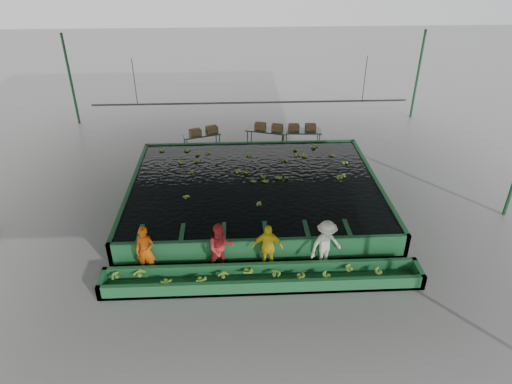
{
  "coord_description": "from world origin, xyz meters",
  "views": [
    {
      "loc": [
        -0.74,
        -14.53,
        9.68
      ],
      "look_at": [
        0.0,
        0.5,
        1.0
      ],
      "focal_mm": 32.0,
      "sensor_mm": 36.0,
      "label": 1
    }
  ],
  "objects_px": {
    "worker_c": "(268,247)",
    "worker_d": "(326,245)",
    "packing_table_mid": "(267,138)",
    "box_stack_mid": "(269,130)",
    "box_stack_right": "(302,130)",
    "packing_table_right": "(300,139)",
    "box_stack_left": "(204,134)",
    "sorting_trough": "(262,278)",
    "worker_b": "(221,248)",
    "worker_a": "(145,251)",
    "packing_table_left": "(202,141)",
    "flotation_tank": "(255,191)"
  },
  "relations": [
    {
      "from": "worker_b",
      "to": "box_stack_left",
      "type": "relative_size",
      "value": 1.23
    },
    {
      "from": "worker_a",
      "to": "packing_table_right",
      "type": "bearing_deg",
      "value": 63.97
    },
    {
      "from": "sorting_trough",
      "to": "worker_a",
      "type": "height_order",
      "value": "worker_a"
    },
    {
      "from": "worker_c",
      "to": "worker_d",
      "type": "distance_m",
      "value": 1.88
    },
    {
      "from": "box_stack_right",
      "to": "flotation_tank",
      "type": "bearing_deg",
      "value": -116.48
    },
    {
      "from": "worker_a",
      "to": "worker_d",
      "type": "relative_size",
      "value": 0.97
    },
    {
      "from": "sorting_trough",
      "to": "packing_table_right",
      "type": "distance_m",
      "value": 10.64
    },
    {
      "from": "packing_table_right",
      "to": "flotation_tank",
      "type": "bearing_deg",
      "value": -116.21
    },
    {
      "from": "packing_table_mid",
      "to": "worker_b",
      "type": "bearing_deg",
      "value": -102.63
    },
    {
      "from": "flotation_tank",
      "to": "sorting_trough",
      "type": "distance_m",
      "value": 5.1
    },
    {
      "from": "flotation_tank",
      "to": "box_stack_mid",
      "type": "xyz_separation_m",
      "value": [
        0.96,
        5.34,
        0.49
      ]
    },
    {
      "from": "worker_c",
      "to": "worker_d",
      "type": "relative_size",
      "value": 0.96
    },
    {
      "from": "worker_d",
      "to": "box_stack_left",
      "type": "bearing_deg",
      "value": 90.66
    },
    {
      "from": "packing_table_mid",
      "to": "worker_c",
      "type": "bearing_deg",
      "value": -93.95
    },
    {
      "from": "worker_c",
      "to": "box_stack_mid",
      "type": "relative_size",
      "value": 1.19
    },
    {
      "from": "worker_c",
      "to": "packing_table_mid",
      "type": "height_order",
      "value": "worker_c"
    },
    {
      "from": "worker_a",
      "to": "packing_table_right",
      "type": "height_order",
      "value": "worker_a"
    },
    {
      "from": "worker_d",
      "to": "packing_table_mid",
      "type": "height_order",
      "value": "worker_d"
    },
    {
      "from": "packing_table_left",
      "to": "packing_table_right",
      "type": "relative_size",
      "value": 0.91
    },
    {
      "from": "worker_c",
      "to": "box_stack_right",
      "type": "height_order",
      "value": "worker_c"
    },
    {
      "from": "flotation_tank",
      "to": "worker_c",
      "type": "bearing_deg",
      "value": -87.24
    },
    {
      "from": "worker_b",
      "to": "worker_c",
      "type": "distance_m",
      "value": 1.5
    },
    {
      "from": "worker_b",
      "to": "box_stack_mid",
      "type": "bearing_deg",
      "value": 62.76
    },
    {
      "from": "sorting_trough",
      "to": "packing_table_right",
      "type": "bearing_deg",
      "value": 76.02
    },
    {
      "from": "worker_a",
      "to": "packing_table_mid",
      "type": "height_order",
      "value": "worker_a"
    },
    {
      "from": "flotation_tank",
      "to": "box_stack_right",
      "type": "distance_m",
      "value": 5.93
    },
    {
      "from": "worker_a",
      "to": "box_stack_right",
      "type": "xyz_separation_m",
      "value": [
        6.31,
        9.59,
        0.07
      ]
    },
    {
      "from": "packing_table_mid",
      "to": "packing_table_left",
      "type": "bearing_deg",
      "value": -177.28
    },
    {
      "from": "packing_table_right",
      "to": "box_stack_mid",
      "type": "bearing_deg",
      "value": 175.67
    },
    {
      "from": "worker_a",
      "to": "worker_b",
      "type": "height_order",
      "value": "worker_b"
    },
    {
      "from": "worker_c",
      "to": "box_stack_right",
      "type": "bearing_deg",
      "value": 81.37
    },
    {
      "from": "sorting_trough",
      "to": "packing_table_mid",
      "type": "bearing_deg",
      "value": 85.23
    },
    {
      "from": "packing_table_left",
      "to": "box_stack_left",
      "type": "xyz_separation_m",
      "value": [
        0.11,
        -0.01,
        0.42
      ]
    },
    {
      "from": "worker_a",
      "to": "box_stack_mid",
      "type": "xyz_separation_m",
      "value": [
        4.63,
        9.64,
        0.09
      ]
    },
    {
      "from": "packing_table_right",
      "to": "box_stack_left",
      "type": "distance_m",
      "value": 4.89
    },
    {
      "from": "worker_d",
      "to": "packing_table_right",
      "type": "height_order",
      "value": "worker_d"
    },
    {
      "from": "worker_b",
      "to": "box_stack_mid",
      "type": "height_order",
      "value": "worker_b"
    },
    {
      "from": "worker_d",
      "to": "packing_table_left",
      "type": "xyz_separation_m",
      "value": [
        -4.51,
        9.53,
        -0.46
      ]
    },
    {
      "from": "packing_table_mid",
      "to": "box_stack_mid",
      "type": "height_order",
      "value": "box_stack_mid"
    },
    {
      "from": "worker_b",
      "to": "box_stack_mid",
      "type": "distance_m",
      "value": 9.9
    },
    {
      "from": "worker_d",
      "to": "box_stack_right",
      "type": "distance_m",
      "value": 9.6
    },
    {
      "from": "packing_table_right",
      "to": "box_stack_left",
      "type": "height_order",
      "value": "box_stack_left"
    },
    {
      "from": "packing_table_left",
      "to": "packing_table_mid",
      "type": "distance_m",
      "value": 3.3
    },
    {
      "from": "packing_table_mid",
      "to": "box_stack_right",
      "type": "bearing_deg",
      "value": -3.1
    },
    {
      "from": "worker_a",
      "to": "box_stack_left",
      "type": "bearing_deg",
      "value": 89.06
    },
    {
      "from": "worker_c",
      "to": "packing_table_right",
      "type": "bearing_deg",
      "value": 81.64
    },
    {
      "from": "box_stack_left",
      "to": "packing_table_mid",
      "type": "bearing_deg",
      "value": 2.98
    },
    {
      "from": "packing_table_left",
      "to": "packing_table_mid",
      "type": "xyz_separation_m",
      "value": [
        3.29,
        0.16,
        0.05
      ]
    },
    {
      "from": "worker_b",
      "to": "packing_table_left",
      "type": "distance_m",
      "value": 9.61
    },
    {
      "from": "box_stack_left",
      "to": "box_stack_mid",
      "type": "bearing_deg",
      "value": 2.14
    }
  ]
}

